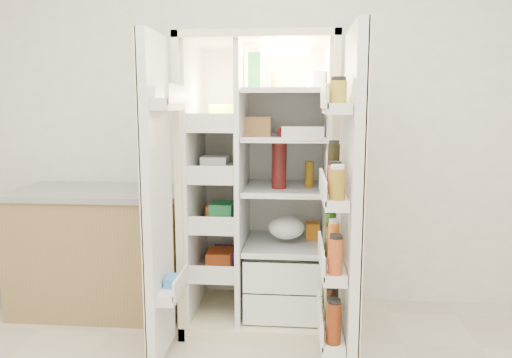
{
  "coord_description": "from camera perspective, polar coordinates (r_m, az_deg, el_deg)",
  "views": [
    {
      "loc": [
        0.26,
        -1.41,
        1.4
      ],
      "look_at": [
        0.03,
        1.25,
        0.99
      ],
      "focal_mm": 34.0,
      "sensor_mm": 36.0,
      "label": 1
    }
  ],
  "objects": [
    {
      "name": "wall_back",
      "position": [
        3.42,
        0.62,
        7.92
      ],
      "size": [
        4.0,
        0.02,
        2.7
      ],
      "primitive_type": "cube",
      "color": "white",
      "rests_on": "floor"
    },
    {
      "name": "kitchen_counter",
      "position": [
        3.5,
        -17.69,
        -7.93
      ],
      "size": [
        1.15,
        0.61,
        0.84
      ],
      "color": "olive",
      "rests_on": "floor"
    },
    {
      "name": "freezer_door",
      "position": [
        2.61,
        -11.47,
        -2.62
      ],
      "size": [
        0.15,
        0.4,
        1.72
      ],
      "color": "silver",
      "rests_on": "floor"
    },
    {
      "name": "fridge_door",
      "position": [
        2.43,
        10.67,
        -3.95
      ],
      "size": [
        0.17,
        0.58,
        1.72
      ],
      "color": "silver",
      "rests_on": "floor"
    },
    {
      "name": "refrigerator",
      "position": [
        3.14,
        0.86,
        -3.27
      ],
      "size": [
        0.92,
        0.7,
        1.8
      ],
      "color": "beige",
      "rests_on": "floor"
    }
  ]
}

